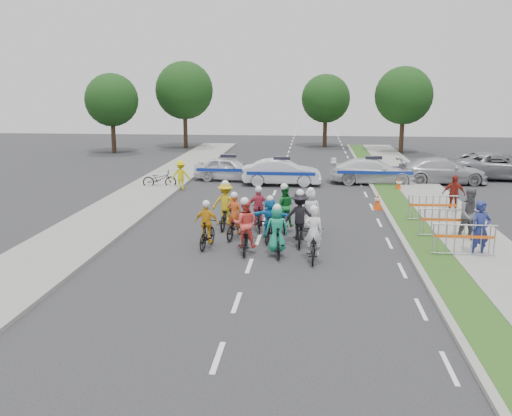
# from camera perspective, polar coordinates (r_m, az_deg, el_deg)

# --- Properties ---
(ground) EXTENTS (90.00, 90.00, 0.00)m
(ground) POSITION_cam_1_polar(r_m,az_deg,el_deg) (17.54, -0.67, -5.82)
(ground) COLOR #28282B
(ground) RESTS_ON ground
(curb_right) EXTENTS (0.20, 60.00, 0.12)m
(curb_right) POSITION_cam_1_polar(r_m,az_deg,el_deg) (22.48, 13.78, -1.94)
(curb_right) COLOR gray
(curb_right) RESTS_ON ground
(grass_strip) EXTENTS (1.20, 60.00, 0.11)m
(grass_strip) POSITION_cam_1_polar(r_m,az_deg,el_deg) (22.60, 15.54, -1.98)
(grass_strip) COLOR #244315
(grass_strip) RESTS_ON ground
(sidewalk_right) EXTENTS (2.40, 60.00, 0.13)m
(sidewalk_right) POSITION_cam_1_polar(r_m,az_deg,el_deg) (22.98, 19.96, -2.01)
(sidewalk_right) COLOR gray
(sidewalk_right) RESTS_ON ground
(sidewalk_left) EXTENTS (3.00, 60.00, 0.13)m
(sidewalk_left) POSITION_cam_1_polar(r_m,az_deg,el_deg) (23.74, -15.13, -1.25)
(sidewalk_left) COLOR gray
(sidewalk_left) RESTS_ON ground
(rider_0) EXTENTS (0.67, 1.79, 1.80)m
(rider_0) POSITION_cam_1_polar(r_m,az_deg,el_deg) (18.02, 5.75, -3.40)
(rider_0) COLOR black
(rider_0) RESTS_ON ground
(rider_1) EXTENTS (0.80, 1.71, 1.74)m
(rider_1) POSITION_cam_1_polar(r_m,az_deg,el_deg) (18.36, 2.11, -2.77)
(rider_1) COLOR black
(rider_1) RESTS_ON ground
(rider_2) EXTENTS (0.81, 1.86, 1.87)m
(rider_2) POSITION_cam_1_polar(r_m,az_deg,el_deg) (18.79, -1.11, -2.38)
(rider_2) COLOR black
(rider_2) RESTS_ON ground
(rider_3) EXTENTS (0.88, 1.64, 1.67)m
(rider_3) POSITION_cam_1_polar(r_m,az_deg,el_deg) (19.33, -4.92, -2.14)
(rider_3) COLOR black
(rider_3) RESTS_ON ground
(rider_4) EXTENTS (1.08, 1.91, 1.95)m
(rider_4) POSITION_cam_1_polar(r_m,az_deg,el_deg) (19.76, 4.39, -1.50)
(rider_4) COLOR black
(rider_4) RESTS_ON ground
(rider_5) EXTENTS (1.38, 1.64, 1.68)m
(rider_5) POSITION_cam_1_polar(r_m,az_deg,el_deg) (20.01, 1.42, -1.40)
(rider_5) COLOR black
(rider_5) RESTS_ON ground
(rider_6) EXTENTS (0.91, 1.76, 1.72)m
(rider_6) POSITION_cam_1_polar(r_m,az_deg,el_deg) (20.53, -2.15, -1.46)
(rider_6) COLOR black
(rider_6) RESTS_ON ground
(rider_7) EXTENTS (0.83, 1.78, 1.81)m
(rider_7) POSITION_cam_1_polar(r_m,az_deg,el_deg) (20.96, 5.44, -0.85)
(rider_7) COLOR black
(rider_7) RESTS_ON ground
(rider_8) EXTENTS (0.80, 1.84, 1.84)m
(rider_8) POSITION_cam_1_polar(r_m,az_deg,el_deg) (21.55, 2.81, -0.50)
(rider_8) COLOR black
(rider_8) RESTS_ON ground
(rider_9) EXTENTS (0.91, 1.70, 1.74)m
(rider_9) POSITION_cam_1_polar(r_m,az_deg,el_deg) (21.49, 0.28, -0.55)
(rider_9) COLOR black
(rider_9) RESTS_ON ground
(rider_10) EXTENTS (1.08, 1.89, 1.89)m
(rider_10) POSITION_cam_1_polar(r_m,az_deg,el_deg) (21.93, -3.05, -0.15)
(rider_10) COLOR black
(rider_10) RESTS_ON ground
(police_car_0) EXTENTS (4.11, 2.09, 1.34)m
(police_car_0) POSITION_cam_1_polar(r_m,az_deg,el_deg) (32.87, -2.76, 3.94)
(police_car_0) COLOR silver
(police_car_0) RESTS_ON ground
(police_car_1) EXTENTS (4.32, 1.62, 1.41)m
(police_car_1) POSITION_cam_1_polar(r_m,az_deg,el_deg) (31.32, 2.59, 3.58)
(police_car_1) COLOR silver
(police_car_1) RESTS_ON ground
(police_car_2) EXTENTS (4.83, 2.13, 1.38)m
(police_car_2) POSITION_cam_1_polar(r_m,az_deg,el_deg) (32.43, 11.64, 3.61)
(police_car_2) COLOR silver
(police_car_2) RESTS_ON ground
(civilian_sedan) EXTENTS (4.96, 2.21, 1.41)m
(civilian_sedan) POSITION_cam_1_polar(r_m,az_deg,el_deg) (33.46, 18.11, 3.55)
(civilian_sedan) COLOR #AFAFB4
(civilian_sedan) RESTS_ON ground
(civilian_suv) EXTENTS (5.77, 2.99, 1.56)m
(civilian_suv) POSITION_cam_1_polar(r_m,az_deg,el_deg) (36.08, 23.06, 3.89)
(civilian_suv) COLOR gray
(civilian_suv) RESTS_ON ground
(spectator_0) EXTENTS (0.78, 0.62, 1.86)m
(spectator_0) POSITION_cam_1_polar(r_m,az_deg,el_deg) (19.47, 21.52, -2.02)
(spectator_0) COLOR navy
(spectator_0) RESTS_ON ground
(spectator_1) EXTENTS (0.97, 0.77, 1.91)m
(spectator_1) POSITION_cam_1_polar(r_m,az_deg,el_deg) (21.37, 20.69, -0.65)
(spectator_1) COLOR #56555A
(spectator_1) RESTS_ON ground
(spectator_2) EXTENTS (0.98, 0.43, 1.66)m
(spectator_2) POSITION_cam_1_polar(r_m,az_deg,el_deg) (25.83, 19.15, 1.31)
(spectator_2) COLOR maroon
(spectator_2) RESTS_ON ground
(marshal_hiviz) EXTENTS (1.01, 0.60, 1.55)m
(marshal_hiviz) POSITION_cam_1_polar(r_m,az_deg,el_deg) (30.16, -7.52, 3.28)
(marshal_hiviz) COLOR #D5CF0B
(marshal_hiviz) RESTS_ON ground
(barrier_0) EXTENTS (2.01, 0.53, 1.12)m
(barrier_0) POSITION_cam_1_polar(r_m,az_deg,el_deg) (19.30, 20.04, -3.15)
(barrier_0) COLOR #A5A8AD
(barrier_0) RESTS_ON ground
(barrier_1) EXTENTS (2.00, 0.51, 1.12)m
(barrier_1) POSITION_cam_1_polar(r_m,az_deg,el_deg) (21.47, 18.54, -1.53)
(barrier_1) COLOR #A5A8AD
(barrier_1) RESTS_ON ground
(barrier_2) EXTENTS (2.02, 0.60, 1.12)m
(barrier_2) POSITION_cam_1_polar(r_m,az_deg,el_deg) (23.86, 17.23, -0.09)
(barrier_2) COLOR #A5A8AD
(barrier_2) RESTS_ON ground
(cone_0) EXTENTS (0.40, 0.40, 0.70)m
(cone_0) POSITION_cam_1_polar(r_m,az_deg,el_deg) (25.83, 12.07, 0.62)
(cone_0) COLOR #F24C0C
(cone_0) RESTS_ON ground
(cone_1) EXTENTS (0.40, 0.40, 0.70)m
(cone_1) POSITION_cam_1_polar(r_m,az_deg,el_deg) (30.48, 14.06, 2.29)
(cone_1) COLOR #F24C0C
(cone_1) RESTS_ON ground
(parked_bike) EXTENTS (1.86, 0.89, 0.94)m
(parked_bike) POSITION_cam_1_polar(r_m,az_deg,el_deg) (30.96, -9.62, 2.88)
(parked_bike) COLOR black
(parked_bike) RESTS_ON ground
(tree_0) EXTENTS (4.20, 4.20, 6.30)m
(tree_0) POSITION_cam_1_polar(r_m,az_deg,el_deg) (47.31, -14.24, 10.42)
(tree_0) COLOR #382619
(tree_0) RESTS_ON ground
(tree_1) EXTENTS (4.55, 4.55, 6.82)m
(tree_1) POSITION_cam_1_polar(r_m,az_deg,el_deg) (47.13, 14.56, 10.83)
(tree_1) COLOR #382619
(tree_1) RESTS_ON ground
(tree_3) EXTENTS (4.90, 4.90, 7.35)m
(tree_3) POSITION_cam_1_polar(r_m,az_deg,el_deg) (49.76, -7.17, 11.58)
(tree_3) COLOR #382619
(tree_3) RESTS_ON ground
(tree_4) EXTENTS (4.20, 4.20, 6.30)m
(tree_4) POSITION_cam_1_polar(r_m,az_deg,el_deg) (50.60, 6.99, 10.80)
(tree_4) COLOR #382619
(tree_4) RESTS_ON ground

